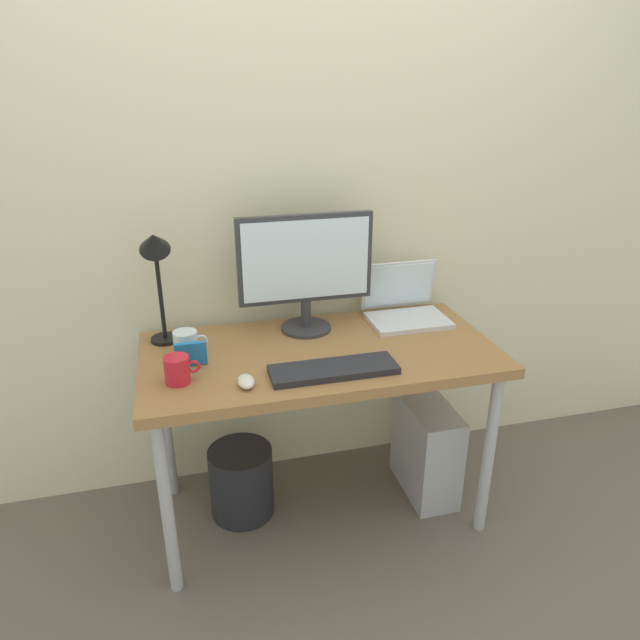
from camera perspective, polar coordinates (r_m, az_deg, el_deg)
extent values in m
plane|color=#665B51|center=(2.56, 0.00, -18.17)|extent=(6.00, 6.00, 0.00)
cube|color=beige|center=(2.33, -2.42, 13.52)|extent=(4.40, 0.04, 2.60)
cube|color=olive|center=(2.15, 0.00, -3.44)|extent=(1.31, 0.65, 0.04)
cylinder|color=#B2B2B7|center=(2.08, -14.92, -17.63)|extent=(0.04, 0.04, 0.71)
cylinder|color=#B2B2B7|center=(2.34, 16.36, -12.71)|extent=(0.04, 0.04, 0.71)
cylinder|color=#B2B2B7|center=(2.51, -15.05, -9.84)|extent=(0.04, 0.04, 0.71)
cylinder|color=#B2B2B7|center=(2.73, 10.86, -6.60)|extent=(0.04, 0.04, 0.71)
cylinder|color=#333338|center=(2.31, -1.39, -0.76)|extent=(0.20, 0.20, 0.01)
cylinder|color=#333338|center=(2.28, -1.41, 0.66)|extent=(0.04, 0.04, 0.11)
cube|color=#333338|center=(2.21, -1.46, 6.10)|extent=(0.53, 0.03, 0.34)
cube|color=white|center=(2.19, -1.36, 5.97)|extent=(0.49, 0.01, 0.31)
cube|color=silver|center=(2.40, 8.74, -0.04)|extent=(0.32, 0.22, 0.02)
cube|color=silver|center=(2.46, 7.77, 3.51)|extent=(0.32, 0.05, 0.21)
cube|color=white|center=(2.46, 7.84, 3.48)|extent=(0.30, 0.03, 0.18)
cylinder|color=black|center=(2.29, -15.07, -1.82)|extent=(0.11, 0.11, 0.01)
cylinder|color=black|center=(2.22, -15.55, 2.53)|extent=(0.02, 0.02, 0.36)
cone|color=black|center=(2.12, -16.15, 7.44)|extent=(0.11, 0.14, 0.13)
cube|color=#232328|center=(1.97, 1.28, -4.94)|extent=(0.44, 0.14, 0.02)
ellipsoid|color=silver|center=(1.91, -7.34, -6.06)|extent=(0.06, 0.09, 0.03)
cylinder|color=red|center=(1.96, -13.99, -4.81)|extent=(0.08, 0.08, 0.09)
torus|color=red|center=(1.95, -12.42, -4.54)|extent=(0.05, 0.01, 0.05)
cylinder|color=silver|center=(2.14, -13.17, -2.26)|extent=(0.09, 0.09, 0.09)
torus|color=silver|center=(2.14, -11.69, -2.00)|extent=(0.05, 0.01, 0.05)
cube|color=#1E72BF|center=(2.05, -12.68, -3.29)|extent=(0.11, 0.03, 0.09)
cube|color=#B2B2B7|center=(2.57, 10.49, -12.41)|extent=(0.18, 0.36, 0.42)
cylinder|color=#232328|center=(2.47, -7.79, -15.55)|extent=(0.26, 0.26, 0.30)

